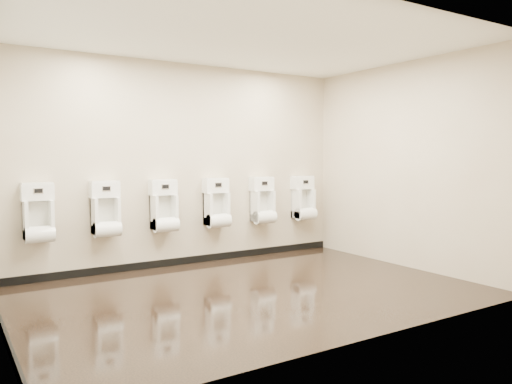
% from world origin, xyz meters
% --- Properties ---
extents(ground, '(5.00, 3.50, 0.00)m').
position_xyz_m(ground, '(0.00, 0.00, 0.00)').
color(ground, black).
rests_on(ground, ground).
extents(ceiling, '(5.00, 3.50, 0.00)m').
position_xyz_m(ceiling, '(0.00, 0.00, 2.80)').
color(ceiling, white).
extents(back_wall, '(5.00, 0.02, 2.80)m').
position_xyz_m(back_wall, '(0.00, 1.75, 1.40)').
color(back_wall, '#C3B59B').
rests_on(back_wall, ground).
extents(front_wall, '(5.00, 0.02, 2.80)m').
position_xyz_m(front_wall, '(0.00, -1.75, 1.40)').
color(front_wall, '#C3B59B').
rests_on(front_wall, ground).
extents(right_wall, '(0.02, 3.50, 2.80)m').
position_xyz_m(right_wall, '(2.50, 0.00, 1.40)').
color(right_wall, '#C3B59B').
rests_on(right_wall, ground).
extents(skirting_back, '(5.00, 0.02, 0.10)m').
position_xyz_m(skirting_back, '(0.00, 1.74, 0.05)').
color(skirting_back, black).
rests_on(skirting_back, ground).
extents(skirting_left, '(0.02, 3.50, 0.10)m').
position_xyz_m(skirting_left, '(-2.49, 0.00, 0.05)').
color(skirting_left, black).
rests_on(skirting_left, ground).
extents(urinal_0, '(0.37, 0.28, 0.69)m').
position_xyz_m(urinal_0, '(-1.93, 1.63, 0.80)').
color(urinal_0, white).
rests_on(urinal_0, back_wall).
extents(urinal_1, '(0.37, 0.28, 0.69)m').
position_xyz_m(urinal_1, '(-1.14, 1.63, 0.80)').
color(urinal_1, white).
rests_on(urinal_1, back_wall).
extents(urinal_2, '(0.37, 0.28, 0.69)m').
position_xyz_m(urinal_2, '(-0.36, 1.63, 0.80)').
color(urinal_2, white).
rests_on(urinal_2, back_wall).
extents(urinal_3, '(0.37, 0.28, 0.69)m').
position_xyz_m(urinal_3, '(0.44, 1.63, 0.80)').
color(urinal_3, white).
rests_on(urinal_3, back_wall).
extents(urinal_4, '(0.37, 0.28, 0.69)m').
position_xyz_m(urinal_4, '(1.22, 1.63, 0.80)').
color(urinal_4, white).
rests_on(urinal_4, back_wall).
extents(urinal_5, '(0.37, 0.28, 0.69)m').
position_xyz_m(urinal_5, '(2.00, 1.63, 0.80)').
color(urinal_5, white).
rests_on(urinal_5, back_wall).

